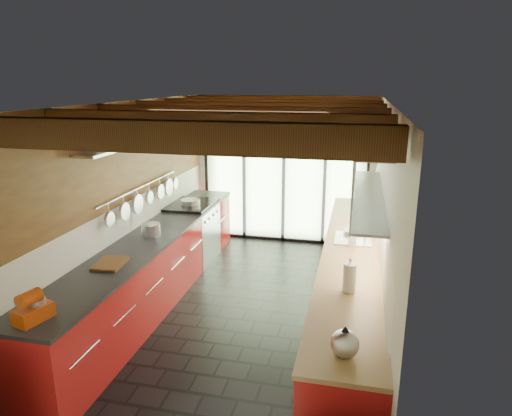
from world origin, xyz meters
name	(u,v)px	position (x,y,z in m)	size (l,w,h in m)	color
ground	(247,309)	(0.00, 0.00, 0.00)	(5.50, 5.50, 0.00)	black
room_shell	(247,184)	(0.00, 0.00, 1.65)	(5.50, 5.50, 5.50)	silver
ceiling_beams	(254,113)	(0.00, 0.38, 2.46)	(3.14, 5.06, 4.90)	#593316
glass_door	(284,151)	(0.00, 2.69, 1.66)	(2.95, 0.10, 2.90)	#C6EAAD
left_counter	(154,267)	(-1.28, 0.00, 0.46)	(0.68, 5.00, 0.92)	#AD1819
range_stove	(193,232)	(-1.28, 1.45, 0.47)	(0.66, 0.90, 0.97)	silver
right_counter	(350,286)	(1.27, 0.00, 0.46)	(0.68, 5.00, 0.92)	#AD1819
sink_assembly	(354,236)	(1.29, 0.40, 0.96)	(0.45, 0.52, 0.43)	silver
upper_cabinets_right	(371,168)	(1.43, 0.30, 1.85)	(0.34, 3.00, 3.00)	silver
left_wall_fixtures	(144,164)	(-1.47, 0.29, 1.78)	(0.28, 2.60, 0.96)	silver
stand_mixer	(33,308)	(-1.27, -2.24, 1.03)	(0.24, 0.33, 0.27)	#BE420F
pot_large	(151,230)	(-1.27, -0.03, 1.00)	(0.24, 0.24, 0.15)	silver
pot_small	(191,203)	(-1.27, 1.40, 0.98)	(0.30, 0.30, 0.11)	silver
cutting_board	(110,264)	(-1.27, -1.04, 0.94)	(0.28, 0.40, 0.03)	brown
kettle	(345,342)	(1.27, -2.18, 1.03)	(0.28, 0.29, 0.25)	silver
paper_towel	(349,278)	(1.27, -1.11, 1.06)	(0.13, 0.13, 0.33)	white
soap_bottle	(352,238)	(1.27, 0.16, 1.02)	(0.09, 0.09, 0.20)	silver
bowl	(353,231)	(1.27, 0.62, 0.95)	(0.25, 0.25, 0.06)	silver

